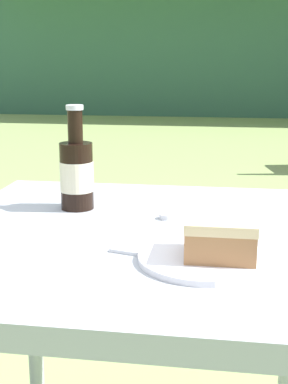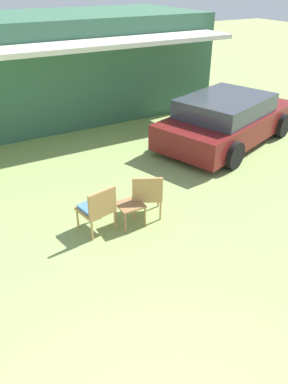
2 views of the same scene
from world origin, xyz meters
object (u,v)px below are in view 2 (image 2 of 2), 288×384
(wicker_chair_cushioned, at_px, (97,207))
(garden_side_table, at_px, (130,207))
(wicker_chair_plain, at_px, (147,193))
(parked_car, at_px, (227,120))

(wicker_chair_cushioned, bearing_deg, garden_side_table, 157.95)
(wicker_chair_cushioned, relative_size, wicker_chair_plain, 1.00)
(parked_car, xyz_separation_m, wicker_chair_plain, (-3.59, -2.06, -0.13))
(wicker_chair_plain, distance_m, garden_side_table, 0.42)
(parked_car, bearing_deg, wicker_chair_cushioned, -174.86)
(wicker_chair_plain, bearing_deg, garden_side_table, 39.56)
(wicker_chair_cushioned, bearing_deg, parked_car, -167.11)
(wicker_chair_plain, height_order, garden_side_table, wicker_chair_plain)
(garden_side_table, bearing_deg, parked_car, 28.39)
(wicker_chair_cushioned, height_order, garden_side_table, wicker_chair_cushioned)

